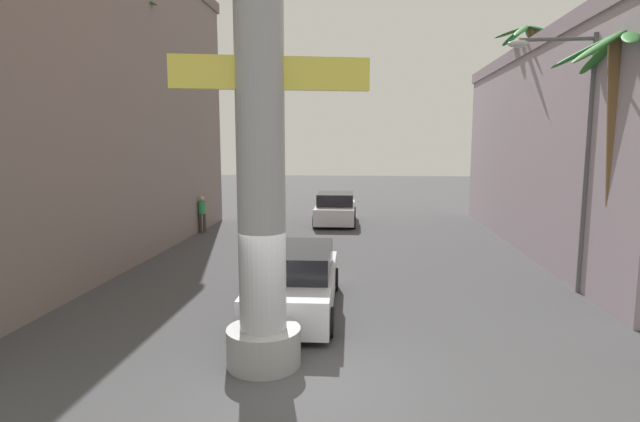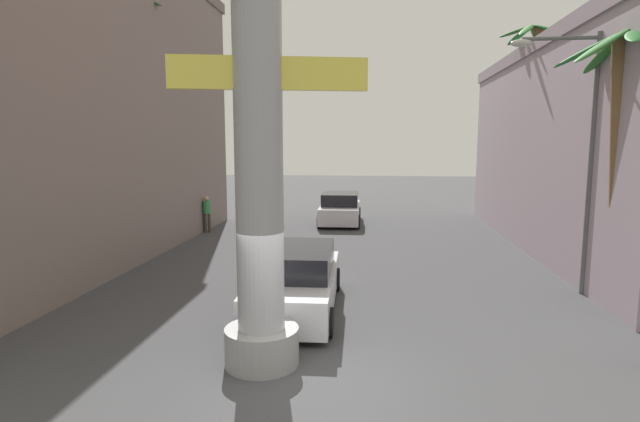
{
  "view_description": "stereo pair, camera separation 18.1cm",
  "coord_description": "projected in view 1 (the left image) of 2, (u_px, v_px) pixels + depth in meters",
  "views": [
    {
      "loc": [
        1.01,
        -7.68,
        4.07
      ],
      "look_at": [
        0.0,
        3.24,
        2.58
      ],
      "focal_mm": 28.0,
      "sensor_mm": 36.0,
      "label": 1
    },
    {
      "loc": [
        1.19,
        -7.67,
        4.07
      ],
      "look_at": [
        0.0,
        3.24,
        2.58
      ],
      "focal_mm": 28.0,
      "sensor_mm": 36.0,
      "label": 2
    }
  ],
  "objects": [
    {
      "name": "building_right",
      "position": [
        624.0,
        147.0,
        18.86
      ],
      "size": [
        7.85,
        18.22,
        7.84
      ],
      "color": "#9E8C99",
      "rests_on": "ground"
    },
    {
      "name": "car_lead",
      "position": [
        295.0,
        281.0,
        12.18
      ],
      "size": [
        2.12,
        4.84,
        1.56
      ],
      "color": "black",
      "rests_on": "ground"
    },
    {
      "name": "palm_tree_near_right",
      "position": [
        618.0,
        126.0,
        11.9
      ],
      "size": [
        3.27,
        3.26,
        6.72
      ],
      "color": "brown",
      "rests_on": "ground"
    },
    {
      "name": "palm_tree_mid_left",
      "position": [
        136.0,
        100.0,
        18.49
      ],
      "size": [
        2.71,
        2.75,
        9.51
      ],
      "color": "brown",
      "rests_on": "ground"
    },
    {
      "name": "car_far",
      "position": [
        336.0,
        209.0,
        25.51
      ],
      "size": [
        2.13,
        4.52,
        1.56
      ],
      "color": "black",
      "rests_on": "ground"
    },
    {
      "name": "street_lamp",
      "position": [
        576.0,
        139.0,
        13.2
      ],
      "size": [
        2.3,
        0.28,
        6.9
      ],
      "color": "#59595E",
      "rests_on": "ground"
    },
    {
      "name": "building_left",
      "position": [
        18.0,
        99.0,
        16.8
      ],
      "size": [
        8.41,
        19.51,
        11.08
      ],
      "color": "slate",
      "rests_on": "ground"
    },
    {
      "name": "palm_tree_mid_right",
      "position": [
        526.0,
        118.0,
        19.6
      ],
      "size": [
        2.47,
        2.21,
        8.62
      ],
      "color": "brown",
      "rests_on": "ground"
    },
    {
      "name": "neon_sign_pole",
      "position": [
        260.0,
        93.0,
        8.59
      ],
      "size": [
        3.73,
        1.37,
        10.76
      ],
      "color": "#9E9EA3",
      "rests_on": "ground"
    },
    {
      "name": "ground_plane",
      "position": [
        337.0,
        256.0,
        18.09
      ],
      "size": [
        90.94,
        90.94,
        0.0
      ],
      "primitive_type": "plane",
      "color": "#424244"
    },
    {
      "name": "pedestrian_far_left",
      "position": [
        202.0,
        211.0,
        22.75
      ],
      "size": [
        0.35,
        0.35,
        1.68
      ],
      "color": "#3F3833",
      "rests_on": "ground"
    }
  ]
}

